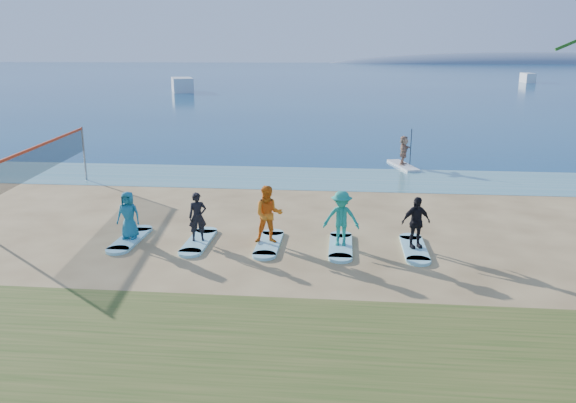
# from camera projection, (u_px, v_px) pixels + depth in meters

# --- Properties ---
(ground) EXTENTS (600.00, 600.00, 0.00)m
(ground) POSITION_uv_depth(u_px,v_px,m) (289.00, 255.00, 16.63)
(ground) COLOR tan
(ground) RESTS_ON ground
(shallow_water) EXTENTS (600.00, 600.00, 0.00)m
(shallow_water) POSITION_uv_depth(u_px,v_px,m) (310.00, 178.00, 26.72)
(shallow_water) COLOR teal
(shallow_water) RESTS_ON ground
(ocean) EXTENTS (600.00, 600.00, 0.00)m
(ocean) POSITION_uv_depth(u_px,v_px,m) (340.00, 72.00, 170.44)
(ocean) COLOR navy
(ocean) RESTS_ON ground
(island_ridge) EXTENTS (220.00, 56.00, 18.00)m
(island_ridge) POSITION_uv_depth(u_px,v_px,m) (524.00, 63.00, 295.88)
(island_ridge) COLOR slate
(island_ridge) RESTS_ON ground
(volleyball_net) EXTENTS (1.26, 9.01, 2.50)m
(volleyball_net) POSITION_uv_depth(u_px,v_px,m) (45.00, 157.00, 21.53)
(volleyball_net) COLOR gray
(volleyball_net) RESTS_ON ground
(paddleboard) EXTENTS (1.49, 3.08, 0.12)m
(paddleboard) POSITION_uv_depth(u_px,v_px,m) (403.00, 166.00, 29.38)
(paddleboard) COLOR silver
(paddleboard) RESTS_ON ground
(paddleboarder) EXTENTS (0.83, 1.47, 1.51)m
(paddleboarder) POSITION_uv_depth(u_px,v_px,m) (404.00, 150.00, 29.17)
(paddleboarder) COLOR tan
(paddleboarder) RESTS_ON paddleboard
(boat_offshore_a) EXTENTS (5.13, 7.73, 2.09)m
(boat_offshore_a) POSITION_uv_depth(u_px,v_px,m) (183.00, 92.00, 84.62)
(boat_offshore_a) COLOR silver
(boat_offshore_a) RESTS_ON ground
(boat_offshore_b) EXTENTS (2.19, 6.27, 1.82)m
(boat_offshore_b) POSITION_uv_depth(u_px,v_px,m) (527.00, 83.00, 110.30)
(boat_offshore_b) COLOR silver
(boat_offshore_b) RESTS_ON ground
(surfboard_0) EXTENTS (0.70, 2.20, 0.09)m
(surfboard_0) POSITION_uv_depth(u_px,v_px,m) (130.00, 239.00, 17.88)
(surfboard_0) COLOR #92DAE3
(surfboard_0) RESTS_ON ground
(student_0) EXTENTS (0.75, 0.49, 1.52)m
(student_0) POSITION_uv_depth(u_px,v_px,m) (128.00, 215.00, 17.67)
(student_0) COLOR #1C6C87
(student_0) RESTS_ON surfboard_0
(surfboard_1) EXTENTS (0.70, 2.20, 0.09)m
(surfboard_1) POSITION_uv_depth(u_px,v_px,m) (199.00, 241.00, 17.66)
(surfboard_1) COLOR #92DAE3
(surfboard_1) RESTS_ON ground
(student_1) EXTENTS (0.65, 0.53, 1.54)m
(student_1) POSITION_uv_depth(u_px,v_px,m) (198.00, 217.00, 17.45)
(student_1) COLOR black
(student_1) RESTS_ON surfboard_1
(surfboard_2) EXTENTS (0.70, 2.20, 0.09)m
(surfboard_2) POSITION_uv_depth(u_px,v_px,m) (269.00, 244.00, 17.45)
(surfboard_2) COLOR #92DAE3
(surfboard_2) RESTS_ON ground
(student_2) EXTENTS (0.98, 0.82, 1.81)m
(student_2) POSITION_uv_depth(u_px,v_px,m) (269.00, 215.00, 17.20)
(student_2) COLOR orange
(student_2) RESTS_ON surfboard_2
(surfboard_3) EXTENTS (0.70, 2.20, 0.09)m
(surfboard_3) POSITION_uv_depth(u_px,v_px,m) (341.00, 246.00, 17.23)
(surfboard_3) COLOR #92DAE3
(surfboard_3) RESTS_ON ground
(student_3) EXTENTS (1.12, 0.67, 1.70)m
(student_3) POSITION_uv_depth(u_px,v_px,m) (341.00, 218.00, 17.00)
(student_3) COLOR teal
(student_3) RESTS_ON surfboard_3
(surfboard_4) EXTENTS (0.70, 2.20, 0.09)m
(surfboard_4) POSITION_uv_depth(u_px,v_px,m) (414.00, 249.00, 17.02)
(surfboard_4) COLOR #92DAE3
(surfboard_4) RESTS_ON ground
(student_4) EXTENTS (1.00, 0.68, 1.58)m
(student_4) POSITION_uv_depth(u_px,v_px,m) (416.00, 222.00, 16.80)
(student_4) COLOR black
(student_4) RESTS_ON surfboard_4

